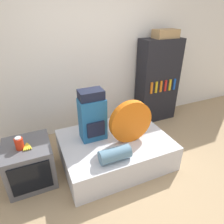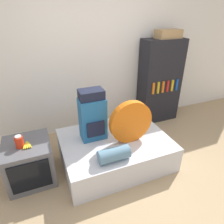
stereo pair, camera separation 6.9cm
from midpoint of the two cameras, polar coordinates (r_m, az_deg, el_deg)
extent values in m
plane|color=tan|center=(2.85, 7.98, -20.00)|extent=(16.00, 16.00, 0.00)
cube|color=white|center=(3.57, -4.50, 14.90)|extent=(8.00, 0.05, 2.60)
cube|color=silver|center=(3.06, 1.44, -10.61)|extent=(1.54, 1.17, 0.39)
cube|color=#23669E|center=(2.82, -4.85, -1.96)|extent=(0.36, 0.24, 0.61)
cube|color=#191E33|center=(2.67, -5.25, 5.06)|extent=(0.33, 0.22, 0.13)
cube|color=#191E33|center=(2.76, -3.91, -4.92)|extent=(0.25, 0.03, 0.22)
cylinder|color=orange|center=(2.75, 6.05, -2.84)|extent=(0.61, 0.10, 0.61)
cylinder|color=#5B849E|center=(2.52, 1.35, -12.00)|extent=(0.40, 0.18, 0.18)
cube|color=#5B5B60|center=(2.92, -21.76, -13.00)|extent=(0.58, 0.59, 0.57)
cube|color=black|center=(2.68, -21.51, -16.84)|extent=(0.47, 0.02, 0.41)
cylinder|color=red|center=(2.68, -24.28, -7.84)|extent=(0.10, 0.10, 0.15)
cylinder|color=white|center=(2.64, -24.62, -6.40)|extent=(0.07, 0.07, 0.02)
ellipsoid|color=yellow|center=(2.70, -22.89, -8.74)|extent=(0.08, 0.16, 0.03)
ellipsoid|color=yellow|center=(2.70, -22.66, -8.70)|extent=(0.05, 0.16, 0.03)
ellipsoid|color=yellow|center=(2.70, -22.42, -8.66)|extent=(0.03, 0.16, 0.03)
ellipsoid|color=yellow|center=(2.70, -22.19, -8.62)|extent=(0.05, 0.16, 0.03)
ellipsoid|color=yellow|center=(2.70, -21.96, -8.58)|extent=(0.08, 0.16, 0.03)
cube|color=black|center=(4.04, 13.93, 8.36)|extent=(0.78, 0.36, 1.60)
cube|color=orange|center=(3.76, 12.26, 6.55)|extent=(0.04, 0.02, 0.22)
cube|color=gold|center=(3.82, 13.58, 6.73)|extent=(0.04, 0.02, 0.22)
cube|color=orange|center=(3.88, 14.86, 6.90)|extent=(0.04, 0.02, 0.22)
cube|color=red|center=(3.94, 16.10, 7.06)|extent=(0.04, 0.02, 0.22)
cube|color=gold|center=(4.00, 17.30, 7.22)|extent=(0.04, 0.02, 0.22)
cube|color=#194CB2|center=(4.07, 18.47, 7.36)|extent=(0.04, 0.02, 0.22)
cube|color=#A88456|center=(3.87, 16.32, 20.63)|extent=(0.44, 0.25, 0.15)
camera|label=1|loc=(0.03, -89.27, 0.39)|focal=32.00mm
camera|label=2|loc=(0.03, 90.73, -0.39)|focal=32.00mm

